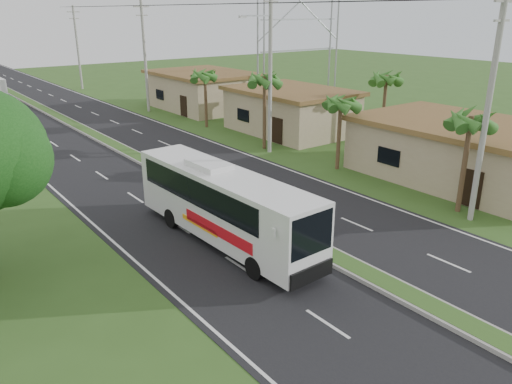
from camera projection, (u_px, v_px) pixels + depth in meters
ground at (394, 291)px, 18.55m from camera, size 180.00×180.00×0.00m
road_asphalt at (152, 166)px, 33.49m from camera, size 14.00×160.00×0.02m
median_strip at (152, 164)px, 33.46m from camera, size 1.20×160.00×0.18m
lane_edge_left at (50, 186)px, 29.68m from camera, size 0.12×160.00×0.01m
lane_edge_right at (234, 150)px, 37.31m from camera, size 0.12×160.00×0.01m
shop_near at (463, 151)px, 30.41m from camera, size 8.60×12.60×3.52m
shop_mid at (291, 110)px, 42.34m from camera, size 7.60×10.60×3.67m
shop_far at (204, 90)px, 52.77m from camera, size 8.60×11.60×3.82m
palm_verge_a at (471, 121)px, 24.30m from camera, size 2.40×2.40×5.45m
palm_verge_b at (341, 103)px, 31.39m from camera, size 2.40×2.40×5.05m
palm_verge_c at (265, 80)px, 36.01m from camera, size 2.40×2.40×5.85m
palm_verge_d at (205, 75)px, 43.22m from camera, size 2.40×2.40×5.25m
palm_behind_shop at (386, 79)px, 38.05m from camera, size 2.40×2.40×5.65m
utility_pole_a at (488, 106)px, 22.95m from camera, size 1.60×0.28×11.00m
utility_pole_b at (270, 65)px, 34.69m from camera, size 3.20×0.28×12.00m
utility_pole_c at (145, 55)px, 49.85m from camera, size 1.60×0.28×11.00m
utility_pole_d at (77, 47)px, 64.88m from camera, size 1.60×0.28×10.50m
billboard_lattice at (299, 42)px, 51.18m from camera, size 10.18×1.18×12.07m
coach_bus_main at (223, 201)px, 21.87m from camera, size 2.61×10.93×3.51m
motorcyclist at (270, 241)px, 20.80m from camera, size 1.81×0.70×2.17m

